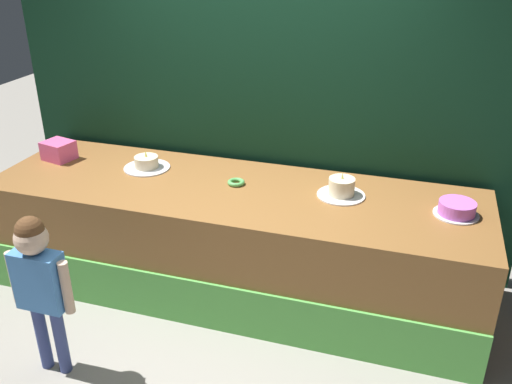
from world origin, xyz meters
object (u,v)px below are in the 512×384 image
cake_right (457,209)px  donut (236,182)px  cake_center (341,188)px  child_figure (39,275)px  cake_left (147,164)px  pink_box (59,150)px

cake_right → donut: bearing=179.1°
cake_center → child_figure: bearing=-139.8°
cake_left → cake_right: (2.26, -0.10, 0.01)m
donut → cake_right: bearing=-0.9°
child_figure → cake_left: 1.33m
pink_box → cake_center: cake_center is taller
pink_box → cake_right: size_ratio=0.77×
donut → pink_box: bearing=178.7°
donut → cake_center: 0.76m
donut → cake_left: 0.76m
pink_box → child_figure: bearing=-60.0°
cake_center → cake_right: 0.76m
donut → cake_right: cake_right is taller
child_figure → donut: (0.77, 1.25, 0.15)m
cake_left → cake_center: size_ratio=1.06×
donut → cake_center: cake_center is taller
cake_right → cake_left: bearing=177.5°
cake_left → donut: bearing=-5.6°
pink_box → cake_center: bearing=0.1°
child_figure → cake_right: size_ratio=3.71×
child_figure → cake_center: bearing=40.2°
pink_box → donut: (1.51, -0.03, -0.06)m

